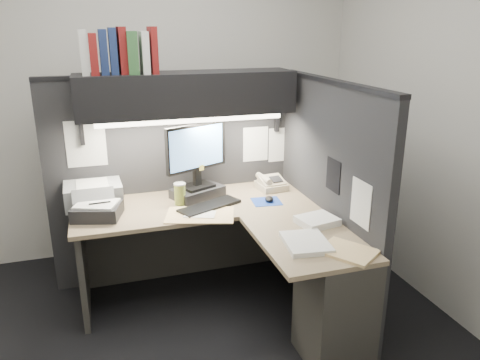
% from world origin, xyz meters
% --- Properties ---
extents(floor, '(3.50, 3.50, 0.00)m').
position_xyz_m(floor, '(0.00, 0.00, 0.00)').
color(floor, black).
rests_on(floor, ground).
extents(wall_back, '(3.50, 0.04, 2.70)m').
position_xyz_m(wall_back, '(0.00, 1.50, 1.35)').
color(wall_back, silver).
rests_on(wall_back, floor).
extents(wall_front, '(3.50, 0.04, 2.70)m').
position_xyz_m(wall_front, '(0.00, -1.50, 1.35)').
color(wall_front, silver).
rests_on(wall_front, floor).
extents(wall_right, '(0.04, 3.00, 2.70)m').
position_xyz_m(wall_right, '(1.75, 0.00, 1.35)').
color(wall_right, silver).
rests_on(wall_right, floor).
extents(partition_back, '(1.90, 0.06, 1.60)m').
position_xyz_m(partition_back, '(0.03, 0.93, 0.80)').
color(partition_back, black).
rests_on(partition_back, floor).
extents(partition_right, '(0.06, 1.50, 1.60)m').
position_xyz_m(partition_right, '(0.98, 0.18, 0.80)').
color(partition_right, black).
rests_on(partition_right, floor).
extents(desk, '(1.70, 1.53, 0.73)m').
position_xyz_m(desk, '(0.43, -0.00, 0.44)').
color(desk, '#9C8863').
rests_on(desk, floor).
extents(overhead_shelf, '(1.55, 0.34, 0.30)m').
position_xyz_m(overhead_shelf, '(0.12, 0.75, 1.50)').
color(overhead_shelf, black).
rests_on(overhead_shelf, partition_back).
extents(task_light_tube, '(1.32, 0.04, 0.04)m').
position_xyz_m(task_light_tube, '(0.12, 0.61, 1.33)').
color(task_light_tube, white).
rests_on(task_light_tube, overhead_shelf).
extents(monitor, '(0.49, 0.36, 0.56)m').
position_xyz_m(monitor, '(0.17, 0.69, 0.95)').
color(monitor, black).
rests_on(monitor, desk).
extents(keyboard, '(0.49, 0.34, 0.02)m').
position_xyz_m(keyboard, '(0.20, 0.44, 0.74)').
color(keyboard, black).
rests_on(keyboard, desk).
extents(mousepad, '(0.22, 0.21, 0.00)m').
position_xyz_m(mousepad, '(0.63, 0.43, 0.73)').
color(mousepad, '#1B3895').
rests_on(mousepad, desk).
extents(mouse, '(0.09, 0.11, 0.04)m').
position_xyz_m(mouse, '(0.64, 0.43, 0.75)').
color(mouse, black).
rests_on(mouse, mousepad).
extents(telephone, '(0.22, 0.23, 0.08)m').
position_xyz_m(telephone, '(0.76, 0.69, 0.77)').
color(telephone, '#BEB092').
rests_on(telephone, desk).
extents(coffee_cup, '(0.09, 0.09, 0.15)m').
position_xyz_m(coffee_cup, '(0.01, 0.57, 0.81)').
color(coffee_cup, '#A8A343').
rests_on(coffee_cup, desk).
extents(printer, '(0.41, 0.35, 0.16)m').
position_xyz_m(printer, '(-0.58, 0.77, 0.81)').
color(printer, '#979A9D').
rests_on(printer, desk).
extents(notebook_stack, '(0.36, 0.33, 0.09)m').
position_xyz_m(notebook_stack, '(-0.56, 0.50, 0.78)').
color(notebook_stack, black).
rests_on(notebook_stack, desk).
extents(open_folder, '(0.52, 0.42, 0.01)m').
position_xyz_m(open_folder, '(0.10, 0.32, 0.73)').
color(open_folder, '#DBBA7B').
rests_on(open_folder, desk).
extents(paper_stack_a, '(0.28, 0.25, 0.05)m').
position_xyz_m(paper_stack_a, '(0.80, -0.05, 0.75)').
color(paper_stack_a, white).
rests_on(paper_stack_a, desk).
extents(paper_stack_b, '(0.28, 0.34, 0.03)m').
position_xyz_m(paper_stack_b, '(0.59, -0.31, 0.75)').
color(paper_stack_b, white).
rests_on(paper_stack_b, desk).
extents(manila_stack, '(0.36, 0.38, 0.02)m').
position_xyz_m(manila_stack, '(0.78, -0.47, 0.74)').
color(manila_stack, '#DBBA7B').
rests_on(manila_stack, desk).
extents(binder_row, '(0.49, 0.26, 0.31)m').
position_xyz_m(binder_row, '(-0.33, 0.75, 1.79)').
color(binder_row, silver).
rests_on(binder_row, overhead_shelf).
extents(pinned_papers, '(1.76, 1.31, 0.51)m').
position_xyz_m(pinned_papers, '(0.42, 0.56, 1.05)').
color(pinned_papers, white).
rests_on(pinned_papers, partition_back).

